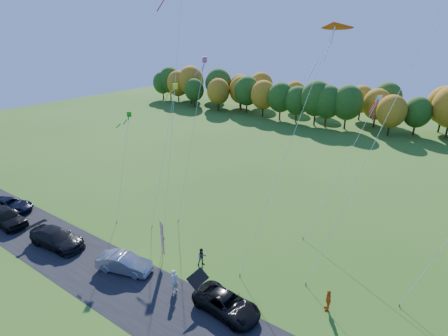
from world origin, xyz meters
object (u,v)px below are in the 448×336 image
Objects in this scene: black_suv at (227,304)px; silver_sedan at (124,263)px; person_east at (328,300)px; feather_flag at (162,238)px.

black_suv is 1.10× the size of silver_sedan.
person_east is 0.42× the size of feather_flag.
black_suv is at bearing -12.06° from feather_flag.
black_suv is at bearing -81.98° from person_east.
person_east is (5.65, 4.24, 0.12)m from black_suv.
feather_flag reaches higher than person_east.
person_east is (15.00, 5.26, 0.06)m from silver_sedan.
feather_flag is at bearing 82.91° from black_suv.
silver_sedan is at bearing -124.28° from feather_flag.
feather_flag is (-13.21, -2.63, 1.56)m from person_east.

